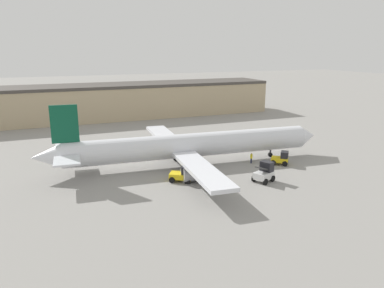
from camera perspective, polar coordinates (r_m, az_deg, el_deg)
The scene contains 7 objects.
ground_plane at distance 56.77m, azimuth 0.00°, elevation -3.09°, with size 400.00×400.00×0.00m, color gray.
terminal_building at distance 95.04m, azimuth -16.19°, elevation 6.08°, with size 95.49×12.73×8.44m.
airplane at distance 55.69m, azimuth -0.93°, elevation -0.35°, with size 43.92×35.02×9.86m.
ground_crew_worker at distance 57.75m, azimuth 9.03°, elevation -2.08°, with size 0.35×0.35×1.61m.
baggage_tug at distance 49.37m, azimuth -1.38°, elevation -4.60°, with size 3.48×3.25×2.15m.
belt_loader_truck at distance 50.25m, azimuth 10.99°, elevation -4.29°, with size 3.17×2.90×2.59m.
pushback_tug at distance 57.96m, azimuth 13.43°, elevation -2.15°, with size 3.11×3.04×2.06m.
Camera 1 is at (-20.53, -50.09, 17.08)m, focal length 35.00 mm.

